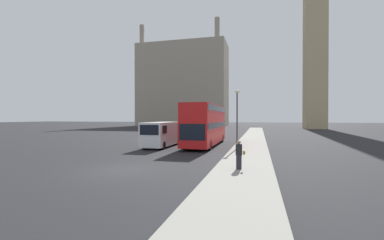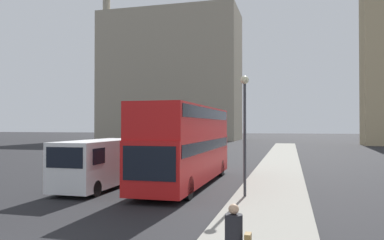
{
  "view_description": "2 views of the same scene",
  "coord_description": "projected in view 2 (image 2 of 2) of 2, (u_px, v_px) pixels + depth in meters",
  "views": [
    {
      "loc": [
        7.43,
        -12.86,
        2.92
      ],
      "look_at": [
        0.59,
        13.16,
        2.66
      ],
      "focal_mm": 24.0,
      "sensor_mm": 36.0,
      "label": 1
    },
    {
      "loc": [
        7.44,
        -6.13,
        3.21
      ],
      "look_at": [
        -0.28,
        23.16,
        3.66
      ],
      "focal_mm": 35.0,
      "sensor_mm": 36.0,
      "label": 2
    }
  ],
  "objects": [
    {
      "name": "building_block_distant",
      "position": [
        171.0,
        76.0,
        85.7
      ],
      "size": [
        31.15,
        13.65,
        35.25
      ],
      "color": "#9E937F",
      "rests_on": "ground_plane"
    },
    {
      "name": "red_double_decker_bus",
      "position": [
        187.0,
        141.0,
        20.22
      ],
      "size": [
        2.58,
        11.26,
        4.21
      ],
      "color": "red",
      "rests_on": "ground_plane"
    },
    {
      "name": "white_van",
      "position": [
        99.0,
        163.0,
        18.96
      ],
      "size": [
        2.13,
        6.2,
        2.46
      ],
      "color": "white",
      "rests_on": "ground_plane"
    },
    {
      "name": "street_lamp",
      "position": [
        245.0,
        116.0,
        16.24
      ],
      "size": [
        0.36,
        0.36,
        5.23
      ],
      "color": "#38383D",
      "rests_on": "sidewalk_strip"
    }
  ]
}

